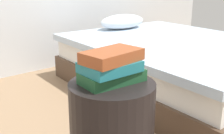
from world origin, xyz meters
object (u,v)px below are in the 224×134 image
side_table (112,133)px  book_forest (112,77)px  book_rust (112,56)px  bed (174,64)px  book_teal (110,67)px

side_table → book_forest: 0.30m
book_forest → side_table: bearing=-131.1°
book_forest → book_rust: bearing=-127.2°
book_forest → bed: bearing=30.5°
book_forest → book_rust: book_rust is taller
side_table → book_rust: book_rust is taller
book_teal → book_rust: bearing=-44.8°
book_forest → book_teal: 0.05m
bed → side_table: bearing=-150.4°
side_table → book_rust: 0.40m
side_table → book_rust: (0.00, 0.00, 0.40)m
bed → book_rust: book_rust is taller
bed → side_table: bed is taller
bed → book_rust: 1.51m
bed → side_table: size_ratio=3.93×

